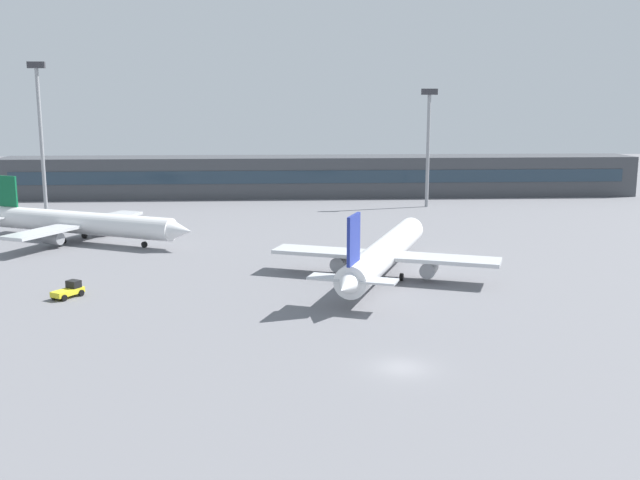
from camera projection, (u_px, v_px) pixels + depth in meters
ground_plane at (352, 262)px, 98.15m from camera, size 400.00×400.00×0.00m
terminal_building at (321, 176)px, 166.19m from camera, size 142.34×12.13×9.00m
airplane_near at (386, 252)px, 89.70m from camera, size 27.46×38.31×9.88m
airplane_mid at (84, 223)px, 111.31m from camera, size 36.00×26.03×9.60m
baggage_tug_yellow at (69, 290)px, 80.08m from camera, size 3.20×3.84×1.75m
floodlight_tower_west at (40, 128)px, 137.89m from camera, size 3.20×0.80×28.52m
floodlight_tower_east at (428, 139)px, 147.15m from camera, size 3.20×0.80×23.74m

